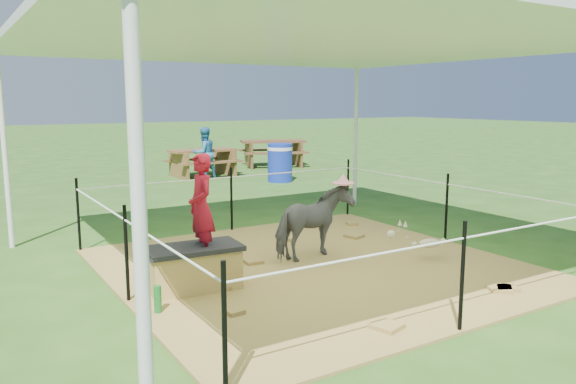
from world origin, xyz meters
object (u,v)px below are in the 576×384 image
green_bottle (158,299)px  straw_bale (194,270)px  pony (314,223)px  distant_person (204,153)px  woman (201,197)px  foal (430,241)px  picnic_table_far (273,153)px  trash_barrel (280,163)px  picnic_table_near (203,163)px

green_bottle → straw_bale: bearing=39.3°
pony → distant_person: size_ratio=0.81×
green_bottle → pony: bearing=18.2°
woman → foal: bearing=84.3°
green_bottle → foal: bearing=-1.0°
straw_bale → picnic_table_far: picnic_table_far is taller
green_bottle → trash_barrel: 8.89m
green_bottle → trash_barrel: size_ratio=0.27×
straw_bale → foal: bearing=-9.9°
foal → distant_person: 8.50m
trash_barrel → distant_person: size_ratio=0.71×
pony → foal: bearing=-135.9°
distant_person → picnic_table_far: bearing=-163.6°
woman → trash_barrel: woman is taller
picnic_table_far → distant_person: distant_person is taller
trash_barrel → distant_person: 2.02m
straw_bale → green_bottle: size_ratio=3.60×
picnic_table_near → pony: bearing=-105.7°
straw_bale → pony: 1.78m
green_bottle → pony: size_ratio=0.24×
green_bottle → distant_person: (4.12, 8.41, 0.51)m
straw_bale → trash_barrel: trash_barrel is taller
woman → green_bottle: (-0.65, -0.45, -0.85)m
green_bottle → trash_barrel: bearing=51.6°
picnic_table_far → straw_bale: bearing=-104.9°
woman → green_bottle: woman is taller
foal → distant_person: size_ratio=0.63×
foal → distant_person: distant_person is taller
woman → picnic_table_far: woman is taller
woman → trash_barrel: 8.14m
woman → pony: woman is taller
straw_bale → distant_person: size_ratio=0.70×
pony → picnic_table_far: size_ratio=0.56×
green_bottle → pony: pony is taller
picnic_table_near → distant_person: distant_person is taller
woman → picnic_table_far: bearing=150.5°
woman → pony: (1.64, 0.30, -0.52)m
woman → picnic_table_near: woman is taller
woman → foal: (2.84, -0.51, -0.74)m
green_bottle → foal: (3.49, -0.06, 0.10)m
straw_bale → foal: size_ratio=1.11×
picnic_table_near → distant_person: 0.58m
green_bottle → trash_barrel: (5.51, 6.96, 0.31)m
straw_bale → picnic_table_near: bearing=66.2°
trash_barrel → picnic_table_far: (1.50, 2.91, -0.07)m
picnic_table_far → trash_barrel: bearing=-97.7°
trash_barrel → picnic_table_near: (-1.25, 1.92, -0.11)m
straw_bale → woman: woman is taller
pony → picnic_table_near: size_ratio=0.62×
straw_bale → picnic_table_far: size_ratio=0.48×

